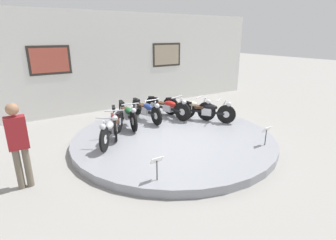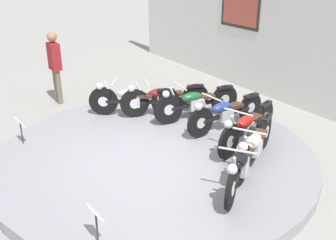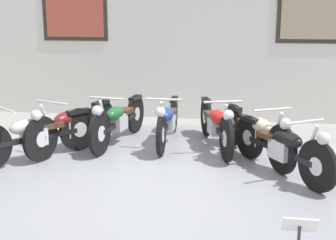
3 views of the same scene
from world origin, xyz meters
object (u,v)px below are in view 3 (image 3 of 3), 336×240
(motorcycle_maroon, at_px, (71,124))
(motorcycle_blue, at_px, (168,120))
(info_placard_front_centre, at_px, (299,233))
(motorcycle_red, at_px, (216,123))
(motorcycle_black, at_px, (282,146))
(motorcycle_green, at_px, (118,119))
(motorcycle_silver, at_px, (34,134))
(motorcycle_cream, at_px, (257,132))

(motorcycle_maroon, bearing_deg, motorcycle_blue, 22.85)
(info_placard_front_centre, bearing_deg, motorcycle_red, 104.43)
(motorcycle_red, distance_m, motorcycle_black, 1.35)
(motorcycle_red, bearing_deg, motorcycle_maroon, -168.69)
(motorcycle_green, distance_m, motorcycle_red, 1.50)
(motorcycle_red, xyz_separation_m, motorcycle_black, (0.89, -1.01, -0.01))
(motorcycle_silver, height_order, motorcycle_green, motorcycle_green)
(info_placard_front_centre, bearing_deg, motorcycle_blue, 114.74)
(motorcycle_cream, relative_size, motorcycle_black, 1.08)
(motorcycle_maroon, height_order, info_placard_front_centre, motorcycle_maroon)
(motorcycle_green, bearing_deg, info_placard_front_centre, -54.88)
(motorcycle_blue, height_order, motorcycle_black, motorcycle_black)
(motorcycle_black, bearing_deg, motorcycle_red, 131.48)
(motorcycle_silver, xyz_separation_m, motorcycle_green, (0.90, 1.01, 0.00))
(motorcycle_red, xyz_separation_m, info_placard_front_centre, (0.87, -3.37, -0.02))
(motorcycle_silver, distance_m, motorcycle_green, 1.35)
(motorcycle_silver, xyz_separation_m, motorcycle_black, (3.30, -0.00, -0.01))
(motorcycle_maroon, bearing_deg, info_placard_front_centre, -44.92)
(motorcycle_silver, bearing_deg, motorcycle_cream, 11.21)
(motorcycle_cream, distance_m, info_placard_front_centre, 2.97)
(motorcycle_silver, height_order, motorcycle_red, motorcycle_red)
(motorcycle_cream, bearing_deg, motorcycle_black, -63.01)
(motorcycle_maroon, distance_m, motorcycle_cream, 2.68)
(motorcycle_maroon, xyz_separation_m, info_placard_front_centre, (2.96, -2.95, -0.01))
(motorcycle_silver, xyz_separation_m, motorcycle_red, (2.40, 1.01, 0.00))
(motorcycle_silver, xyz_separation_m, motorcycle_maroon, (0.31, 0.59, -0.00))
(motorcycle_cream, bearing_deg, motorcycle_red, 144.88)
(motorcycle_green, bearing_deg, motorcycle_maroon, -144.78)
(motorcycle_black, bearing_deg, motorcycle_cream, 116.99)
(motorcycle_red, bearing_deg, motorcycle_silver, -157.23)
(motorcycle_black, distance_m, info_placard_front_centre, 2.36)
(motorcycle_red, bearing_deg, motorcycle_blue, 169.03)
(motorcycle_blue, height_order, info_placard_front_centre, motorcycle_blue)
(motorcycle_green, height_order, motorcycle_red, same)
(motorcycle_red, bearing_deg, info_placard_front_centre, -75.57)
(motorcycle_red, bearing_deg, motorcycle_green, -179.95)
(motorcycle_blue, bearing_deg, motorcycle_silver, -145.02)
(motorcycle_green, height_order, info_placard_front_centre, motorcycle_green)
(motorcycle_maroon, height_order, motorcycle_blue, motorcycle_maroon)
(info_placard_front_centre, bearing_deg, motorcycle_green, 125.12)
(motorcycle_red, bearing_deg, motorcycle_black, -48.52)
(motorcycle_silver, distance_m, motorcycle_cream, 3.05)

